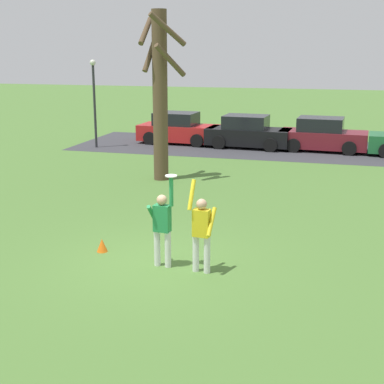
{
  "coord_description": "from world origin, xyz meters",
  "views": [
    {
      "loc": [
        3.85,
        -11.05,
        4.68
      ],
      "look_at": [
        0.65,
        0.65,
        1.54
      ],
      "focal_mm": 51.32,
      "sensor_mm": 36.0,
      "label": 1
    }
  ],
  "objects_px": {
    "frisbee_disc": "(171,176)",
    "bare_tree_tall": "(160,92)",
    "parked_car_black": "(248,133)",
    "lamppost_by_lot": "(94,95)",
    "field_cone_orange": "(102,245)",
    "person_defender": "(201,229)",
    "person_catcher": "(162,224)",
    "parked_car_red": "(178,129)",
    "parked_car_maroon": "(322,136)"
  },
  "relations": [
    {
      "from": "frisbee_disc",
      "to": "bare_tree_tall",
      "type": "height_order",
      "value": "bare_tree_tall"
    },
    {
      "from": "person_catcher",
      "to": "frisbee_disc",
      "type": "xyz_separation_m",
      "value": [
        0.22,
        -0.02,
        1.11
      ]
    },
    {
      "from": "parked_car_black",
      "to": "field_cone_orange",
      "type": "height_order",
      "value": "parked_car_black"
    },
    {
      "from": "parked_car_black",
      "to": "parked_car_maroon",
      "type": "xyz_separation_m",
      "value": [
        3.6,
        0.05,
        0.0
      ]
    },
    {
      "from": "parked_car_red",
      "to": "lamppost_by_lot",
      "type": "xyz_separation_m",
      "value": [
        -3.57,
        -2.32,
        1.86
      ]
    },
    {
      "from": "person_catcher",
      "to": "frisbee_disc",
      "type": "height_order",
      "value": "frisbee_disc"
    },
    {
      "from": "parked_car_maroon",
      "to": "field_cone_orange",
      "type": "distance_m",
      "value": 16.09
    },
    {
      "from": "parked_car_black",
      "to": "bare_tree_tall",
      "type": "bearing_deg",
      "value": -101.06
    },
    {
      "from": "lamppost_by_lot",
      "to": "field_cone_orange",
      "type": "distance_m",
      "value": 15.05
    },
    {
      "from": "parked_car_black",
      "to": "parked_car_maroon",
      "type": "distance_m",
      "value": 3.6
    },
    {
      "from": "bare_tree_tall",
      "to": "parked_car_red",
      "type": "bearing_deg",
      "value": 102.25
    },
    {
      "from": "frisbee_disc",
      "to": "parked_car_black",
      "type": "height_order",
      "value": "frisbee_disc"
    },
    {
      "from": "person_catcher",
      "to": "person_defender",
      "type": "xyz_separation_m",
      "value": [
        0.92,
        -0.09,
        -0.0
      ]
    },
    {
      "from": "person_catcher",
      "to": "bare_tree_tall",
      "type": "bearing_deg",
      "value": 114.46
    },
    {
      "from": "bare_tree_tall",
      "to": "lamppost_by_lot",
      "type": "height_order",
      "value": "bare_tree_tall"
    },
    {
      "from": "person_catcher",
      "to": "person_defender",
      "type": "distance_m",
      "value": 0.92
    },
    {
      "from": "person_defender",
      "to": "parked_car_red",
      "type": "xyz_separation_m",
      "value": [
        -5.41,
        16.32,
        -0.25
      ]
    },
    {
      "from": "parked_car_maroon",
      "to": "bare_tree_tall",
      "type": "distance_m",
      "value": 9.91
    },
    {
      "from": "person_defender",
      "to": "field_cone_orange",
      "type": "xyz_separation_m",
      "value": [
        -2.61,
        0.58,
        -0.82
      ]
    },
    {
      "from": "person_defender",
      "to": "parked_car_red",
      "type": "relative_size",
      "value": 0.49
    },
    {
      "from": "parked_car_red",
      "to": "parked_car_black",
      "type": "relative_size",
      "value": 1.0
    },
    {
      "from": "parked_car_red",
      "to": "parked_car_maroon",
      "type": "height_order",
      "value": "same"
    },
    {
      "from": "parked_car_red",
      "to": "parked_car_maroon",
      "type": "bearing_deg",
      "value": 0.53
    },
    {
      "from": "parked_car_maroon",
      "to": "person_catcher",
      "type": "bearing_deg",
      "value": -97.07
    },
    {
      "from": "person_catcher",
      "to": "field_cone_orange",
      "type": "distance_m",
      "value": 1.94
    },
    {
      "from": "person_catcher",
      "to": "parked_car_maroon",
      "type": "distance_m",
      "value": 16.17
    },
    {
      "from": "person_catcher",
      "to": "lamppost_by_lot",
      "type": "distance_m",
      "value": 16.15
    },
    {
      "from": "frisbee_disc",
      "to": "field_cone_orange",
      "type": "bearing_deg",
      "value": 165.04
    },
    {
      "from": "bare_tree_tall",
      "to": "field_cone_orange",
      "type": "height_order",
      "value": "bare_tree_tall"
    },
    {
      "from": "person_defender",
      "to": "lamppost_by_lot",
      "type": "distance_m",
      "value": 16.71
    },
    {
      "from": "parked_car_red",
      "to": "person_catcher",
      "type": "bearing_deg",
      "value": -71.59
    },
    {
      "from": "person_defender",
      "to": "frisbee_disc",
      "type": "distance_m",
      "value": 1.31
    },
    {
      "from": "person_catcher",
      "to": "person_defender",
      "type": "relative_size",
      "value": 1.02
    },
    {
      "from": "frisbee_disc",
      "to": "parked_car_red",
      "type": "height_order",
      "value": "frisbee_disc"
    },
    {
      "from": "parked_car_red",
      "to": "bare_tree_tall",
      "type": "xyz_separation_m",
      "value": [
        1.76,
        -8.13,
        2.52
      ]
    },
    {
      "from": "person_catcher",
      "to": "field_cone_orange",
      "type": "relative_size",
      "value": 6.5
    },
    {
      "from": "bare_tree_tall",
      "to": "parked_car_black",
      "type": "bearing_deg",
      "value": 76.0
    },
    {
      "from": "person_catcher",
      "to": "lamppost_by_lot",
      "type": "bearing_deg",
      "value": 125.96
    },
    {
      "from": "bare_tree_tall",
      "to": "frisbee_disc",
      "type": "bearing_deg",
      "value": -70.04
    },
    {
      "from": "lamppost_by_lot",
      "to": "person_catcher",
      "type": "bearing_deg",
      "value": -59.9
    },
    {
      "from": "person_defender",
      "to": "parked_car_maroon",
      "type": "bearing_deg",
      "value": -90.89
    },
    {
      "from": "person_defender",
      "to": "parked_car_maroon",
      "type": "distance_m",
      "value": 16.13
    },
    {
      "from": "frisbee_disc",
      "to": "bare_tree_tall",
      "type": "distance_m",
      "value": 8.72
    },
    {
      "from": "field_cone_orange",
      "to": "bare_tree_tall",
      "type": "bearing_deg",
      "value": 97.77
    },
    {
      "from": "person_defender",
      "to": "frisbee_disc",
      "type": "bearing_deg",
      "value": -0.0
    },
    {
      "from": "frisbee_disc",
      "to": "parked_car_maroon",
      "type": "distance_m",
      "value": 16.21
    },
    {
      "from": "person_catcher",
      "to": "parked_car_maroon",
      "type": "height_order",
      "value": "person_catcher"
    },
    {
      "from": "parked_car_red",
      "to": "lamppost_by_lot",
      "type": "height_order",
      "value": "lamppost_by_lot"
    },
    {
      "from": "person_defender",
      "to": "bare_tree_tall",
      "type": "distance_m",
      "value": 9.25
    },
    {
      "from": "bare_tree_tall",
      "to": "lamppost_by_lot",
      "type": "distance_m",
      "value": 7.91
    }
  ]
}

